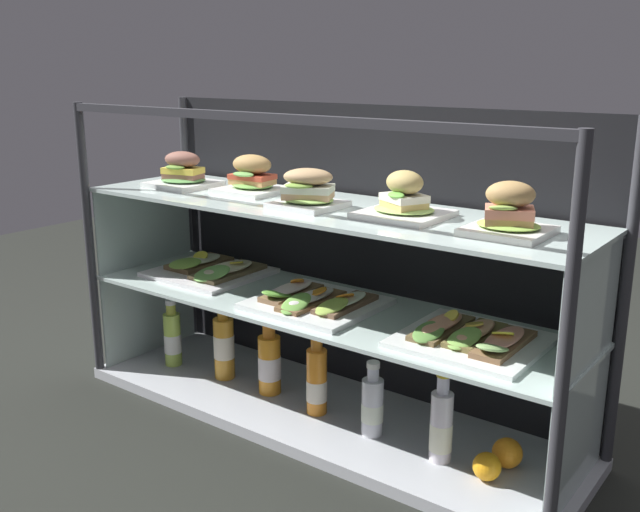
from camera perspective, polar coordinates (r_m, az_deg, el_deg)
The scene contains 23 objects.
ground_plane at distance 2.21m, azimuth -0.00°, elevation -12.89°, with size 6.00×6.00×0.02m, color black.
case_base_deck at distance 2.20m, azimuth -0.00°, elevation -12.27°, with size 1.56×0.46×0.03m, color #B3B7BD.
case_frame at distance 2.15m, azimuth 2.46°, elevation 0.62°, with size 1.56×0.46×0.91m.
riser_lower_tier at distance 2.12m, azimuth -0.00°, elevation -8.13°, with size 1.50×0.40×0.31m.
shelf_lower_glass at distance 2.07m, azimuth -0.00°, elevation -4.02°, with size 1.52×0.41×0.01m, color silver.
riser_upper_tier at distance 2.02m, azimuth -0.00°, elevation -0.15°, with size 1.50×0.40×0.28m.
shelf_upper_glass at distance 1.99m, azimuth -0.00°, elevation 3.87°, with size 1.52×0.41×0.01m, color silver.
plated_roll_sandwich_right_of_center at distance 2.34m, azimuth -10.78°, elevation 6.38°, with size 0.19×0.19×0.11m.
plated_roll_sandwich_far_left at distance 2.19m, azimuth -5.38°, elevation 6.16°, with size 0.19×0.19×0.12m.
plated_roll_sandwich_mid_right at distance 1.95m, azimuth -0.96°, elevation 5.12°, with size 0.17×0.17×0.11m.
plated_roll_sandwich_mid_left at distance 1.84m, azimuth 6.62°, elevation 4.30°, with size 0.21×0.21×0.12m.
plated_roll_sandwich_near_left_corner at distance 1.69m, azimuth 14.71°, elevation 3.18°, with size 0.18×0.18×0.12m.
open_sandwich_tray_center at distance 2.38m, azimuth -8.65°, elevation -1.04°, with size 0.34×0.32×0.06m.
open_sandwich_tray_near_right_corner at distance 2.04m, azimuth -0.51°, elevation -3.54°, with size 0.34×0.32×0.06m.
open_sandwich_tray_mid_right at distance 1.82m, azimuth 11.87°, elevation -6.29°, with size 0.34×0.32×0.06m.
juice_bottle_front_fourth at distance 2.49m, azimuth -11.58°, elevation -6.38°, with size 0.06×0.06×0.23m.
juice_bottle_back_center at distance 2.36m, azimuth -7.60°, elevation -7.03°, with size 0.07×0.07×0.26m.
juice_bottle_tucked_behind at distance 2.25m, azimuth -4.01°, elevation -8.43°, with size 0.07×0.07×0.24m.
juice_bottle_front_middle at distance 2.12m, azimuth -0.26°, elevation -9.87°, with size 0.06×0.06×0.24m.
juice_bottle_back_right at distance 2.02m, azimuth 4.17°, elevation -11.72°, with size 0.06×0.06×0.21m.
juice_bottle_front_right_end at distance 1.91m, azimuth 9.56°, elevation -13.14°, with size 0.06×0.06×0.25m.
orange_fruit_beside_bottles at distance 1.94m, azimuth 14.58°, elevation -14.83°, with size 0.08×0.08×0.08m, color orange.
orange_fruit_near_left_post at distance 1.88m, azimuth 13.05°, elevation -15.90°, with size 0.07×0.07×0.07m, color orange.
Camera 1 is at (1.17, -1.56, 1.02)m, focal length 40.48 mm.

